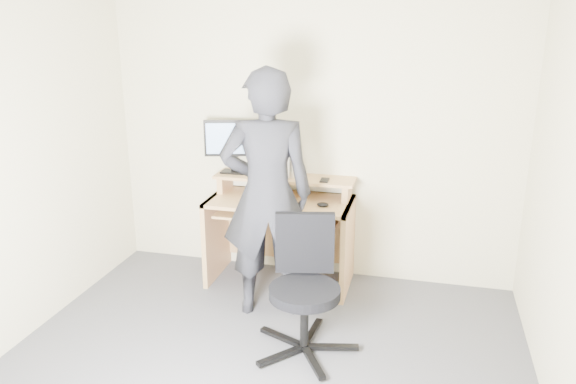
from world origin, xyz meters
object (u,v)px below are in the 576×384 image
at_px(desk, 283,219).
at_px(office_chair, 305,281).
at_px(monitor, 233,141).
at_px(person, 267,195).

bearing_deg(desk, office_chair, -67.56).
xyz_separation_m(desk, office_chair, (0.42, -1.02, -0.05)).
height_order(monitor, person, person).
relative_size(desk, monitor, 2.51).
bearing_deg(office_chair, person, 118.64).
bearing_deg(office_chair, monitor, 116.20).
height_order(office_chair, person, person).
xyz_separation_m(monitor, office_chair, (0.88, -1.10, -0.69)).
relative_size(monitor, person, 0.25).
height_order(desk, person, person).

